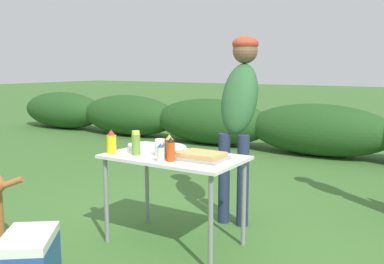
% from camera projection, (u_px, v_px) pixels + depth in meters
% --- Properties ---
extents(ground_plane, '(60.00, 60.00, 0.00)m').
position_uv_depth(ground_plane, '(175.00, 244.00, 3.52)').
color(ground_plane, '#3D6B2D').
extents(shrub_hedge, '(14.40, 0.90, 0.85)m').
position_uv_depth(shrub_hedge, '(318.00, 130.00, 6.93)').
color(shrub_hedge, '#234C1E').
rests_on(shrub_hedge, ground).
extents(folding_table, '(1.10, 0.64, 0.74)m').
position_uv_depth(folding_table, '(174.00, 165.00, 3.41)').
color(folding_table, silver).
rests_on(folding_table, ground).
extents(food_tray, '(0.37, 0.28, 0.06)m').
position_uv_depth(food_tray, '(202.00, 156.00, 3.26)').
color(food_tray, '#9E9EA3').
rests_on(food_tray, folding_table).
extents(plate_stack, '(0.25, 0.25, 0.04)m').
position_uv_depth(plate_stack, '(143.00, 146.00, 3.69)').
color(plate_stack, white).
rests_on(plate_stack, folding_table).
extents(mixing_bowl, '(0.26, 0.26, 0.07)m').
position_uv_depth(mixing_bowl, '(171.00, 148.00, 3.54)').
color(mixing_bowl, silver).
rests_on(mixing_bowl, folding_table).
extents(paper_cup_stack, '(0.08, 0.08, 0.14)m').
position_uv_depth(paper_cup_stack, '(160.00, 148.00, 3.38)').
color(paper_cup_stack, white).
rests_on(paper_cup_stack, folding_table).
extents(relish_jar, '(0.07, 0.07, 0.20)m').
position_uv_depth(relish_jar, '(136.00, 143.00, 3.42)').
color(relish_jar, olive).
rests_on(relish_jar, folding_table).
extents(mayo_bottle, '(0.06, 0.06, 0.14)m').
position_uv_depth(mayo_bottle, '(161.00, 153.00, 3.17)').
color(mayo_bottle, silver).
rests_on(mayo_bottle, folding_table).
extents(hot_sauce_bottle, '(0.06, 0.06, 0.18)m').
position_uv_depth(hot_sauce_bottle, '(171.00, 150.00, 3.19)').
color(hot_sauce_bottle, '#CC4214').
rests_on(hot_sauce_bottle, folding_table).
extents(mustard_bottle, '(0.08, 0.08, 0.19)m').
position_uv_depth(mustard_bottle, '(111.00, 142.00, 3.48)').
color(mustard_bottle, yellow).
rests_on(mustard_bottle, folding_table).
extents(beer_bottle, '(0.07, 0.07, 0.19)m').
position_uv_depth(beer_bottle, '(169.00, 147.00, 3.30)').
color(beer_bottle, brown).
rests_on(beer_bottle, folding_table).
extents(standing_person_in_navy_coat, '(0.38, 0.51, 1.72)m').
position_uv_depth(standing_person_in_navy_coat, '(240.00, 104.00, 3.91)').
color(standing_person_in_navy_coat, '#232D4C').
rests_on(standing_person_in_navy_coat, ground).
extents(cooler_box, '(0.55, 0.58, 0.34)m').
position_uv_depth(cooler_box, '(29.00, 259.00, 2.86)').
color(cooler_box, '#234C93').
rests_on(cooler_box, ground).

